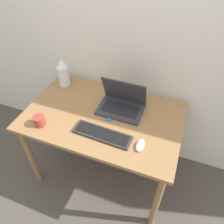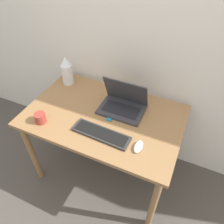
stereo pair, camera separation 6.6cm
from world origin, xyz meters
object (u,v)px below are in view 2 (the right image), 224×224
(vase, at_px, (67,71))
(mug, at_px, (40,118))
(laptop, at_px, (123,103))
(keyboard, at_px, (101,134))
(mouse, at_px, (138,147))
(mp3_player, at_px, (110,118))

(vase, bearing_deg, mug, -80.59)
(laptop, height_order, keyboard, laptop)
(laptop, xyz_separation_m, vase, (-0.58, 0.12, 0.07))
(laptop, relative_size, keyboard, 0.82)
(keyboard, xyz_separation_m, mug, (-0.46, -0.07, 0.03))
(mouse, relative_size, mug, 1.31)
(keyboard, bearing_deg, mp3_player, 93.68)
(keyboard, height_order, mug, mug)
(mp3_player, relative_size, mug, 0.72)
(keyboard, height_order, mouse, mouse)
(keyboard, distance_m, mouse, 0.27)
(mouse, xyz_separation_m, vase, (-0.82, 0.44, 0.11))
(vase, distance_m, mp3_player, 0.61)
(keyboard, xyz_separation_m, vase, (-0.55, 0.44, 0.12))
(vase, relative_size, mp3_player, 4.38)
(laptop, relative_size, mug, 4.21)
(laptop, bearing_deg, vase, 168.41)
(mouse, xyz_separation_m, mug, (-0.74, -0.07, 0.02))
(keyboard, relative_size, mug, 5.14)
(mouse, height_order, vase, vase)
(mouse, distance_m, mug, 0.74)
(laptop, bearing_deg, keyboard, -96.06)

